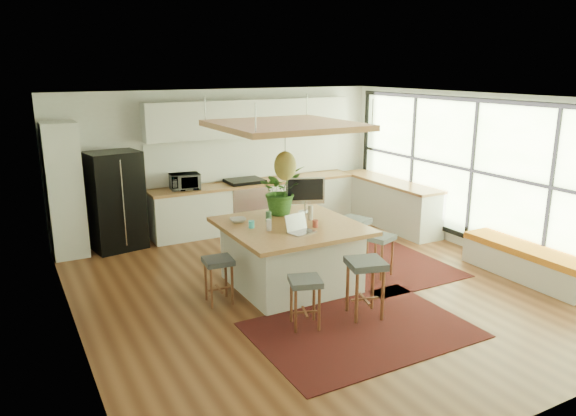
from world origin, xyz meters
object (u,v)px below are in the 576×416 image
stool_near_right (365,290)px  stool_right_back (353,242)px  monitor (305,196)px  stool_near_left (305,300)px  laptop (302,224)px  microwave (185,180)px  stool_right_front (379,254)px  fridge (115,197)px  stool_left_side (219,278)px  island_plant (280,195)px  island (291,255)px

stool_near_right → stool_right_back: stool_near_right is taller
stool_near_right → monitor: size_ratio=1.26×
stool_near_left → laptop: (0.41, 0.81, 0.70)m
monitor → microwave: size_ratio=1.14×
stool_near_left → stool_right_front: stool_right_front is taller
stool_near_left → stool_right_back: stool_right_back is taller
fridge → stool_right_front: (3.20, -3.23, -0.57)m
stool_right_front → stool_left_side: bearing=174.0°
stool_right_front → laptop: size_ratio=1.75×
stool_left_side → laptop: 1.33m
stool_near_right → microwave: 4.43m
stool_near_right → laptop: bearing=113.9°
stool_right_back → stool_near_right: bearing=-120.8°
microwave → fridge: bearing=-172.9°
stool_right_front → monitor: 1.42m
fridge → laptop: size_ratio=4.59×
stool_near_left → stool_near_right: (0.82, -0.11, 0.00)m
fridge → island_plant: 3.08m
monitor → island_plant: size_ratio=0.82×
stool_near_right → stool_right_front: size_ratio=1.16×
stool_near_left → island: bearing=68.9°
island → laptop: 0.73m
stool_right_front → island_plant: (-1.21, 0.90, 0.86)m
stool_near_left → monitor: bearing=59.8°
stool_right_front → island_plant: size_ratio=0.89×
monitor → island_plant: bearing=-176.9°
fridge → microwave: fridge is taller
stool_near_left → laptop: 1.14m
stool_near_left → laptop: size_ratio=1.70×
monitor → island_plant: island_plant is taller
stool_right_front → laptop: (-1.41, -0.10, 0.70)m
stool_near_left → stool_right_back: bearing=40.8°
stool_near_right → laptop: laptop is taller
stool_right_front → laptop: 1.58m
fridge → monitor: (2.36, -2.46, 0.26)m
stool_left_side → monitor: bearing=17.3°
stool_near_left → laptop: laptop is taller
stool_near_left → microwave: size_ratio=1.21×
stool_right_back → microwave: size_ratio=1.42×
fridge → stool_near_left: (1.38, -4.14, -0.57)m
fridge → island: 3.48m
stool_left_side → island: bearing=3.6°
monitor → microwave: (-1.11, 2.47, -0.09)m
stool_left_side → microwave: microwave is taller
microwave → monitor: bearing=-59.2°
monitor → microwave: 2.71m
stool_right_front → microwave: size_ratio=1.24×
stool_right_back → laptop: size_ratio=2.00×
stool_near_left → stool_right_back: size_ratio=0.85×
laptop → microwave: size_ratio=0.71×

